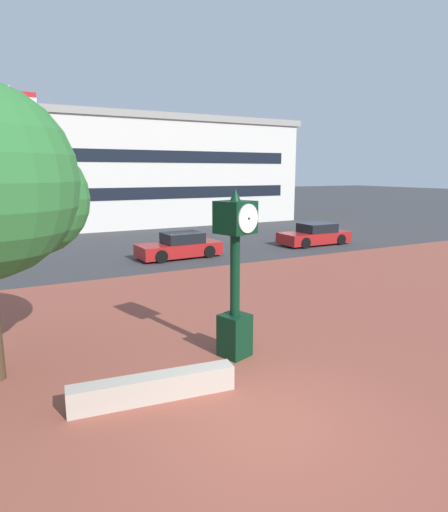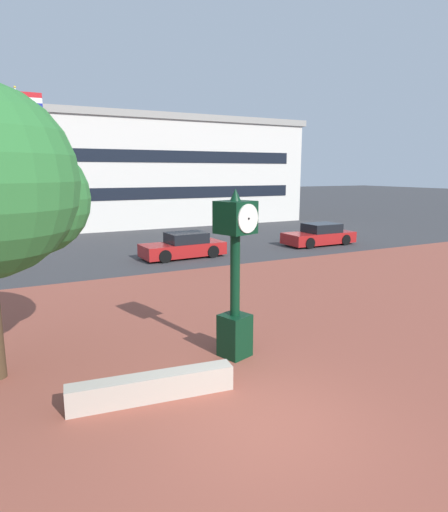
{
  "view_description": "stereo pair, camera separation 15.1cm",
  "coord_description": "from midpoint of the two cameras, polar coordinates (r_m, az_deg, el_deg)",
  "views": [
    {
      "loc": [
        -3.85,
        -5.77,
        4.34
      ],
      "look_at": [
        0.63,
        2.76,
        2.46
      ],
      "focal_mm": 30.45,
      "sensor_mm": 36.0,
      "label": 1
    },
    {
      "loc": [
        -3.71,
        -5.84,
        4.34
      ],
      "look_at": [
        0.63,
        2.76,
        2.46
      ],
      "focal_mm": 30.45,
      "sensor_mm": 36.0,
      "label": 2
    }
  ],
  "objects": [
    {
      "name": "ground_plane",
      "position": [
        8.18,
        4.89,
        -21.06
      ],
      "size": [
        200.0,
        200.0,
        0.0
      ],
      "primitive_type": "plane",
      "color": "#38383A"
    },
    {
      "name": "plaza_brick_paving",
      "position": [
        11.32,
        -6.11,
        -11.56
      ],
      "size": [
        44.0,
        15.88,
        0.01
      ],
      "primitive_type": "cube",
      "color": "brown",
      "rests_on": "ground"
    },
    {
      "name": "planter_wall",
      "position": [
        8.85,
        -9.72,
        -16.68
      ],
      "size": [
        3.22,
        0.77,
        0.5
      ],
      "primitive_type": "cube",
      "rotation": [
        0.0,
        0.0,
        -0.12
      ],
      "color": "#ADA393",
      "rests_on": "ground"
    },
    {
      "name": "street_clock",
      "position": [
        10.04,
        1.02,
        -2.42
      ],
      "size": [
        0.93,
        0.96,
        3.97
      ],
      "rotation": [
        0.0,
        0.0,
        0.33
      ],
      "color": "black",
      "rests_on": "ground"
    },
    {
      "name": "car_street_mid",
      "position": [
        22.31,
        -6.01,
        1.24
      ],
      "size": [
        4.32,
        1.99,
        1.28
      ],
      "rotation": [
        0.0,
        0.0,
        1.62
      ],
      "color": "maroon",
      "rests_on": "ground"
    },
    {
      "name": "car_street_far",
      "position": [
        26.78,
        11.67,
        2.71
      ],
      "size": [
        4.34,
        1.97,
        1.28
      ],
      "rotation": [
        0.0,
        0.0,
        1.58
      ],
      "color": "maroon",
      "rests_on": "ground"
    },
    {
      "name": "flagpole_secondary",
      "position": [
        28.54,
        -25.65,
        11.82
      ],
      "size": [
        1.47,
        0.14,
        9.12
      ],
      "color": "silver",
      "rests_on": "ground"
    },
    {
      "name": "civic_building",
      "position": [
        40.49,
        -16.37,
        10.62
      ],
      "size": [
        32.03,
        15.8,
        8.7
      ],
      "color": "beige",
      "rests_on": "ground"
    }
  ]
}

